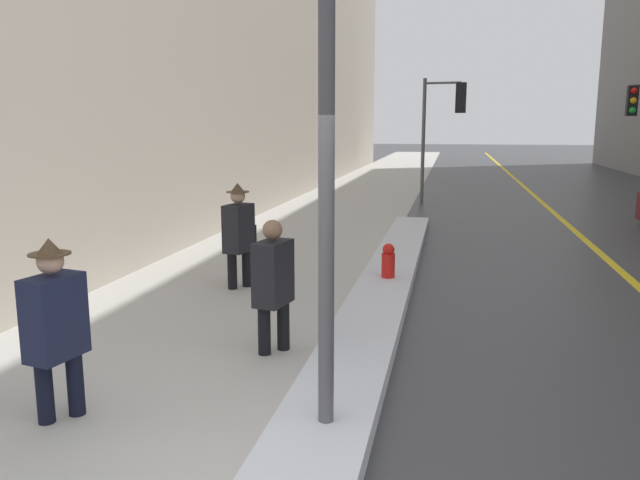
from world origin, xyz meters
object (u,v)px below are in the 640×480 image
(lamp_post, at_px, (327,37))
(fire_hydrant, at_px, (388,267))
(pedestrian_in_fedora, at_px, (55,323))
(pedestrian_with_shoulder_bag, at_px, (239,232))
(pedestrian_trailing, at_px, (273,280))
(traffic_light_near, at_px, (446,114))

(lamp_post, relative_size, fire_hydrant, 7.26)
(pedestrian_in_fedora, bearing_deg, pedestrian_with_shoulder_bag, -169.15)
(fire_hydrant, bearing_deg, pedestrian_in_fedora, -115.06)
(pedestrian_with_shoulder_bag, bearing_deg, fire_hydrant, 111.45)
(fire_hydrant, bearing_deg, pedestrian_trailing, -107.79)
(pedestrian_trailing, bearing_deg, pedestrian_in_fedora, -23.42)
(lamp_post, bearing_deg, fire_hydrant, 90.01)
(traffic_light_near, distance_m, pedestrian_with_shoulder_bag, 11.58)
(traffic_light_near, height_order, fire_hydrant, traffic_light_near)
(traffic_light_near, bearing_deg, pedestrian_trailing, -89.53)
(pedestrian_trailing, xyz_separation_m, pedestrian_with_shoulder_bag, (-1.26, 2.52, 0.06))
(pedestrian_with_shoulder_bag, bearing_deg, lamp_post, 38.35)
(pedestrian_trailing, relative_size, pedestrian_with_shoulder_bag, 0.91)
(lamp_post, bearing_deg, pedestrian_trailing, 117.52)
(pedestrian_with_shoulder_bag, bearing_deg, pedestrian_in_fedora, 10.85)
(pedestrian_with_shoulder_bag, xyz_separation_m, fire_hydrant, (2.19, 0.39, -0.52))
(lamp_post, bearing_deg, pedestrian_with_shoulder_bag, 116.95)
(traffic_light_near, distance_m, pedestrian_trailing, 13.82)
(lamp_post, bearing_deg, pedestrian_in_fedora, -178.01)
(pedestrian_with_shoulder_bag, bearing_deg, pedestrian_trailing, 37.94)
(traffic_light_near, bearing_deg, fire_hydrant, -86.35)
(pedestrian_trailing, bearing_deg, lamp_post, 38.92)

